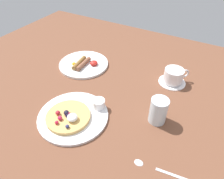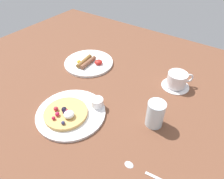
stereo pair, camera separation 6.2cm
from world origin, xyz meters
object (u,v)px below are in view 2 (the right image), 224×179
Objects in this scene: breakfast_plate at (89,63)px; teaspoon at (142,171)px; pancake_plate at (71,113)px; coffee_cup at (177,79)px; water_glass at (155,114)px; syrup_ramekin at (97,102)px; coffee_saucer at (175,86)px.

teaspoon is at bearing -34.88° from breakfast_plate.
pancake_plate is 2.62× the size of coffee_cup.
water_glass reaches higher than coffee_cup.
water_glass is (27.59, 13.94, 4.50)cm from pancake_plate.
syrup_ramekin reaches higher than coffee_saucer.
teaspoon is at bearing -25.59° from syrup_ramekin.
water_glass is (44.71, -16.60, 4.44)cm from breakfast_plate.
breakfast_plate reaches higher than teaspoon.
syrup_ramekin is 0.40× the size of coffee_saucer.
coffee_cup is (26.07, 38.75, 3.48)cm from pancake_plate.
breakfast_plate is at bearing 145.12° from teaspoon.
teaspoon is at bearing -73.58° from water_glass.
coffee_cup reaches higher than syrup_ramekin.
syrup_ramekin is 22.34cm from water_glass.
coffee_saucer is at bearing 10.67° from breakfast_plate.
pancake_plate is at bearing -123.88° from coffee_saucer.
coffee_saucer is at bearing 99.30° from teaspoon.
pancake_plate is 2.18× the size of coffee_saucer.
coffee_saucer is at bearing -139.06° from coffee_cup.
syrup_ramekin is 0.48× the size of coffee_cup.
breakfast_plate reaches higher than coffee_saucer.
syrup_ramekin is at bearing -123.52° from coffee_cup.
pancake_plate is at bearing -153.19° from water_glass.
teaspoon is (26.95, -12.91, -2.53)cm from syrup_ramekin.
coffee_cup is (43.19, 8.22, 3.42)cm from breakfast_plate.
breakfast_plate is at bearing -169.33° from coffee_saucer.
breakfast_plate is at bearing -169.23° from coffee_cup.
coffee_cup reaches higher than coffee_saucer.
coffee_cup is at bearing 40.94° from coffee_saucer.
syrup_ramekin is (6.04, 8.51, 2.26)cm from pancake_plate.
breakfast_plate is (-17.12, 30.54, 0.06)cm from pancake_plate.
pancake_plate is at bearing -123.93° from coffee_cup.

